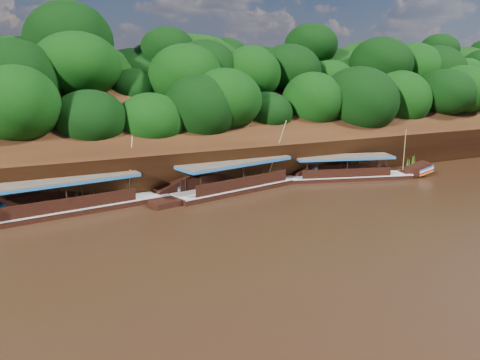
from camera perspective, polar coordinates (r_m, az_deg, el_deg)
The scene contains 6 objects.
ground at distance 33.87m, azimuth 7.50°, elevation -4.35°, with size 160.00×160.00×0.00m, color black.
riverbank at distance 53.32m, azimuth -6.11°, elevation 4.28°, with size 120.00×30.06×19.40m.
boat_0 at distance 46.00m, azimuth 14.13°, elevation 0.75°, with size 14.08×5.73×5.20m.
boat_1 at distance 40.96m, azimuth 1.25°, elevation -0.23°, with size 15.77×5.47×6.43m.
boat_2 at distance 36.63m, azimuth -18.09°, elevation -2.59°, with size 16.72×4.52×5.69m.
reeds at distance 40.35m, azimuth -3.18°, elevation -0.09°, with size 50.89×2.48×2.21m.
Camera 1 is at (-18.11, -26.73, 10.25)m, focal length 35.00 mm.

